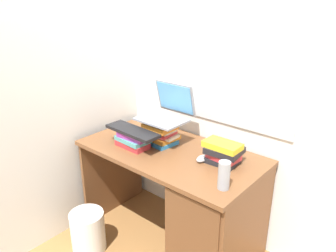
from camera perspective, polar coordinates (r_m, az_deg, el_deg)
ground_plane at (r=2.73m, az=0.35°, el=-18.41°), size 6.00×6.00×0.00m
wall_back at (r=2.43m, az=6.40°, el=10.76°), size 6.00×0.06×2.60m
wall_left at (r=2.64m, az=-11.72°, el=11.33°), size 0.05×6.00×2.60m
desk at (r=2.31m, az=6.15°, el=-14.21°), size 1.27×0.67×0.75m
book_stack_tall at (r=2.39m, az=-1.17°, el=-1.02°), size 0.25×0.22×0.17m
book_stack_keyboard_riser at (r=2.36m, az=-5.96°, el=-2.32°), size 0.25×0.16×0.11m
book_stack_side at (r=2.15m, az=9.38°, el=-4.42°), size 0.24×0.20×0.14m
laptop at (r=2.39m, az=-0.12°, el=2.66°), size 0.33×0.31×0.25m
keyboard at (r=2.33m, az=-6.07°, el=-0.84°), size 0.42×0.15×0.02m
computer_mouse at (r=2.18m, az=5.88°, el=-5.51°), size 0.06×0.10×0.04m
mug at (r=2.53m, az=-7.28°, el=-0.74°), size 0.12×0.08×0.10m
water_bottle at (r=1.88m, az=9.49°, el=-8.27°), size 0.07×0.07×0.16m
wastebasket at (r=2.61m, az=-13.45°, el=-17.00°), size 0.24×0.24×0.30m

